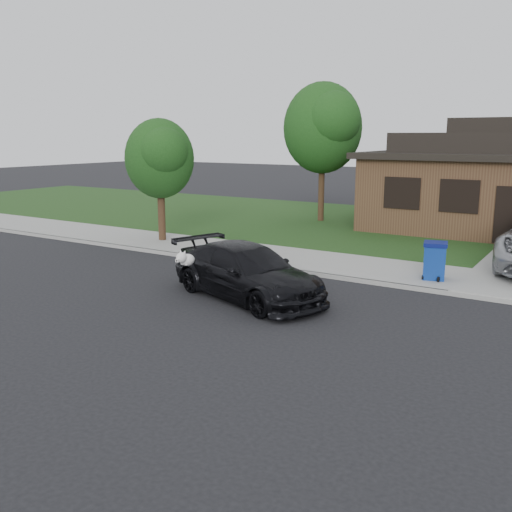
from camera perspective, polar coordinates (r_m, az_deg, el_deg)
The scene contains 8 objects.
ground at distance 13.93m, azimuth -0.13°, elevation -5.03°, with size 120.00×120.00×0.00m, color black.
sidewalk at distance 18.20m, azimuth 8.28°, elevation -0.89°, with size 60.00×3.00×0.12m, color gray.
curb at distance 16.88m, azimuth 6.22°, elevation -1.86°, with size 60.00×0.12×0.12m, color gray.
lawn at distance 25.61m, azimuth 15.58°, elevation 2.53°, with size 60.00×13.00×0.13m, color #193814.
sedan at distance 14.46m, azimuth -0.91°, elevation -1.60°, with size 5.07×3.30×1.36m.
recycling_bin at distance 16.69m, azimuth 17.44°, elevation -0.42°, with size 0.76×0.76×1.05m.
tree_0 at distance 26.72m, azimuth 6.90°, elevation 12.76°, with size 3.78×3.60×6.34m.
tree_2 at distance 21.88m, azimuth -9.53°, elevation 9.70°, with size 2.73×2.60×4.59m.
Camera 1 is at (7.10, -11.27, 4.08)m, focal length 40.00 mm.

